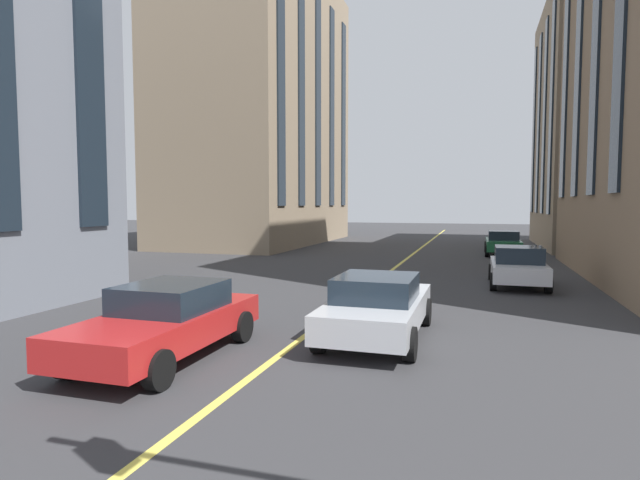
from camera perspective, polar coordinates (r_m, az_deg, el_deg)
lane_centre_line at (r=18.60m, az=6.11°, el=-4.83°), size 80.00×0.16×0.01m
car_silver_trailing at (r=10.98m, az=6.46°, el=-7.32°), size 4.40×1.95×1.37m
car_red_oncoming at (r=10.01m, az=-16.79°, el=-8.58°), size 4.40×1.95×1.37m
car_white_far at (r=19.05m, az=21.27°, el=-2.76°), size 3.90×1.89×1.40m
car_green_near at (r=30.52m, az=19.78°, el=-0.26°), size 4.40×1.95×1.37m
building_left_far at (r=38.76m, az=-6.57°, el=14.43°), size 17.72×8.74×19.75m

